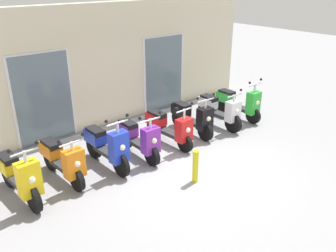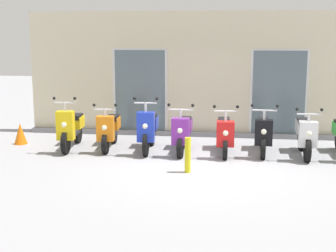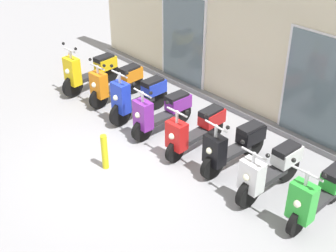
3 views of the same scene
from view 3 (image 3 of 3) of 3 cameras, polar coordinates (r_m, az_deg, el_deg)
The scene contains 12 objects.
ground_plane at distance 8.74m, azimuth -4.13°, elevation -4.46°, with size 40.00×40.00×0.00m, color #939399.
storefront_facade at distance 10.00m, azimuth 9.95°, elevation 10.17°, with size 9.66×0.50×3.26m.
scooter_yellow at distance 11.31m, azimuth -9.74°, elevation 6.77°, with size 0.54×1.66×1.30m.
scooter_orange at distance 10.71m, azimuth -6.48°, elevation 5.42°, with size 0.55×1.58×1.15m.
scooter_blue at distance 9.92m, azimuth -3.79°, elevation 3.71°, with size 0.56×1.62×1.33m.
scooter_purple at distance 9.39m, azimuth -0.82°, elevation 1.74°, with size 0.59×1.55×1.20m.
scooter_red at distance 8.83m, azimuth 3.42°, elevation -0.39°, with size 0.56×1.59×1.19m.
scooter_black at distance 8.41m, azimuth 8.16°, elevation -2.44°, with size 0.60×1.58×1.20m.
scooter_white at distance 7.89m, azimuth 12.56°, elevation -5.37°, with size 0.57×1.59×1.16m.
scooter_green at distance 7.59m, azimuth 18.23°, elevation -7.96°, with size 0.57×1.60×1.26m.
traffic_cone at distance 12.66m, azimuth -12.06°, elevation 8.06°, with size 0.32×0.32×0.52m, color orange.
curb_bollard at distance 8.45m, azimuth -7.89°, elevation -3.21°, with size 0.12×0.12×0.70m, color yellow.
Camera 3 is at (5.67, -4.31, 5.07)m, focal length 49.01 mm.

